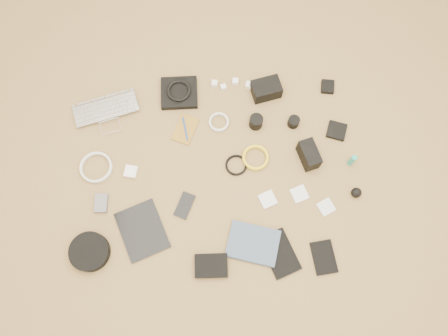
{
  "coord_description": "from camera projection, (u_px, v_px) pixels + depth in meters",
  "views": [
    {
      "loc": [
        0.01,
        -0.65,
        2.09
      ],
      "look_at": [
        0.04,
        0.01,
        0.02
      ],
      "focal_mm": 35.0,
      "sensor_mm": 36.0,
      "label": 1
    }
  ],
  "objects": [
    {
      "name": "charger_d",
      "position": [
        235.0,
        82.0,
        2.32
      ],
      "size": [
        0.04,
        0.04,
        0.03
      ],
      "primitive_type": "cube",
      "rotation": [
        0.0,
        0.0,
        -0.15
      ],
      "color": "white",
      "rests_on": "ground"
    },
    {
      "name": "lens_pouch",
      "position": [
        328.0,
        87.0,
        2.31
      ],
      "size": [
        0.08,
        0.08,
        0.03
      ],
      "primitive_type": "cube",
      "rotation": [
        0.0,
        0.0,
        -0.16
      ],
      "color": "black",
      "rests_on": "ground"
    },
    {
      "name": "headphones",
      "position": [
        179.0,
        91.0,
        2.27
      ],
      "size": [
        0.13,
        0.13,
        0.02
      ],
      "primitive_type": "torus",
      "rotation": [
        0.0,
        0.0,
        0.01
      ],
      "color": "black",
      "rests_on": "headphone_pouch"
    },
    {
      "name": "pen_blue",
      "position": [
        185.0,
        129.0,
        2.24
      ],
      "size": [
        0.03,
        0.13,
        0.01
      ],
      "primitive_type": "cylinder",
      "rotation": [
        1.57,
        0.0,
        0.15
      ],
      "color": "#143FA3",
      "rests_on": "notebook_olive"
    },
    {
      "name": "cable_white_a",
      "position": [
        219.0,
        123.0,
        2.25
      ],
      "size": [
        0.14,
        0.14,
        0.01
      ],
      "primitive_type": "torus",
      "rotation": [
        0.0,
        0.0,
        0.37
      ],
      "color": "silver",
      "rests_on": "ground"
    },
    {
      "name": "charger_a",
      "position": [
        215.0,
        84.0,
        2.31
      ],
      "size": [
        0.04,
        0.04,
        0.03
      ],
      "primitive_type": "cube",
      "rotation": [
        0.0,
        0.0,
        -0.16
      ],
      "color": "white",
      "rests_on": "ground"
    },
    {
      "name": "cable_black",
      "position": [
        236.0,
        165.0,
        2.19
      ],
      "size": [
        0.12,
        0.12,
        0.01
      ],
      "primitive_type": "torus",
      "rotation": [
        0.0,
        0.0,
        0.1
      ],
      "color": "black",
      "rests_on": "ground"
    },
    {
      "name": "notebook_black_b",
      "position": [
        324.0,
        257.0,
        2.05
      ],
      "size": [
        0.12,
        0.17,
        0.01
      ],
      "primitive_type": "cube",
      "rotation": [
        0.0,
        0.0,
        0.11
      ],
      "color": "black",
      "rests_on": "ground"
    },
    {
      "name": "dslr_camera",
      "position": [
        266.0,
        89.0,
        2.27
      ],
      "size": [
        0.17,
        0.13,
        0.08
      ],
      "primitive_type": "cube",
      "rotation": [
        0.0,
        0.0,
        0.22
      ],
      "color": "black",
      "rests_on": "ground"
    },
    {
      "name": "laptop",
      "position": [
        108.0,
        117.0,
        2.26
      ],
      "size": [
        0.38,
        0.31,
        0.03
      ],
      "primitive_type": "imported",
      "rotation": [
        0.0,
        0.0,
        0.25
      ],
      "color": "#BABABF",
      "rests_on": "ground"
    },
    {
      "name": "air_blower",
      "position": [
        356.0,
        193.0,
        2.12
      ],
      "size": [
        0.06,
        0.06,
        0.05
      ],
      "primitive_type": "sphere",
      "rotation": [
        0.0,
        0.0,
        0.14
      ],
      "color": "black",
      "rests_on": "ground"
    },
    {
      "name": "notebook_black_a",
      "position": [
        280.0,
        253.0,
        2.05
      ],
      "size": [
        0.2,
        0.24,
        0.02
      ],
      "primitive_type": "cube",
      "rotation": [
        0.0,
        0.0,
        0.36
      ],
      "color": "black",
      "rests_on": "ground"
    },
    {
      "name": "drive_case",
      "position": [
        211.0,
        266.0,
        2.02
      ],
      "size": [
        0.16,
        0.11,
        0.04
      ],
      "primitive_type": "cube",
      "rotation": [
        0.0,
        0.0,
        -0.03
      ],
      "color": "black",
      "rests_on": "ground"
    },
    {
      "name": "headphone_pouch",
      "position": [
        179.0,
        93.0,
        2.29
      ],
      "size": [
        0.19,
        0.18,
        0.03
      ],
      "primitive_type": "cube",
      "rotation": [
        0.0,
        0.0,
        -0.01
      ],
      "color": "black",
      "rests_on": "ground"
    },
    {
      "name": "card_reader",
      "position": [
        337.0,
        131.0,
        2.24
      ],
      "size": [
        0.12,
        0.12,
        0.02
      ],
      "primitive_type": "cube",
      "rotation": [
        0.0,
        0.0,
        -0.34
      ],
      "color": "black",
      "rests_on": "ground"
    },
    {
      "name": "filter_case_left",
      "position": [
        268.0,
        199.0,
        2.13
      ],
      "size": [
        0.1,
        0.1,
        0.01
      ],
      "primitive_type": "cube",
      "rotation": [
        0.0,
        0.0,
        0.37
      ],
      "color": "silver",
      "rests_on": "ground"
    },
    {
      "name": "power_brick",
      "position": [
        131.0,
        172.0,
        2.17
      ],
      "size": [
        0.07,
        0.07,
        0.03
      ],
      "primitive_type": "cube",
      "rotation": [
        0.0,
        0.0,
        -0.22
      ],
      "color": "white",
      "rests_on": "ground"
    },
    {
      "name": "room_shell",
      "position": [
        206.0,
        9.0,
        0.99
      ],
      "size": [
        4.04,
        4.04,
        2.58
      ],
      "color": "olive",
      "rests_on": "ground"
    },
    {
      "name": "tablet",
      "position": [
        142.0,
        230.0,
        2.09
      ],
      "size": [
        0.28,
        0.31,
        0.01
      ],
      "primitive_type": "cube",
      "rotation": [
        0.0,
        0.0,
        0.35
      ],
      "color": "black",
      "rests_on": "ground"
    },
    {
      "name": "flash",
      "position": [
        309.0,
        155.0,
        2.15
      ],
      "size": [
        0.11,
        0.15,
        0.1
      ],
      "primitive_type": "cube",
      "rotation": [
        0.0,
        0.0,
        0.28
      ],
      "color": "black",
      "rests_on": "ground"
    },
    {
      "name": "charger_b",
      "position": [
        223.0,
        87.0,
        2.31
      ],
      "size": [
        0.03,
        0.03,
        0.03
      ],
      "primitive_type": "cube",
      "rotation": [
        0.0,
        0.0,
        0.25
      ],
      "color": "white",
      "rests_on": "ground"
    },
    {
      "name": "cable_white_b",
      "position": [
        96.0,
        168.0,
        2.18
      ],
      "size": [
        0.17,
        0.17,
        0.01
      ],
      "primitive_type": "torus",
      "rotation": [
        0.0,
        0.0,
        -0.06
      ],
      "color": "silver",
      "rests_on": "ground"
    },
    {
      "name": "filter_case_mid",
      "position": [
        299.0,
        194.0,
        2.14
      ],
      "size": [
        0.1,
        0.1,
        0.01
      ],
      "primitive_type": "cube",
      "rotation": [
        0.0,
        0.0,
        0.34
      ],
      "color": "silver",
      "rests_on": "ground"
    },
    {
      "name": "battery_charger",
      "position": [
        101.0,
        203.0,
        2.12
      ],
      "size": [
        0.07,
        0.1,
        0.03
      ],
      "primitive_type": "cube",
      "rotation": [
        0.0,
        0.0,
        -0.06
      ],
      "color": "slate",
      "rests_on": "ground"
    },
    {
      "name": "filter_case_right",
      "position": [
        326.0,
        207.0,
        2.12
      ],
      "size": [
        0.1,
        0.1,
        0.01
      ],
      "primitive_type": "cube",
      "rotation": [
        0.0,
        0.0,
        0.44
      ],
      "color": "silver",
      "rests_on": "ground"
    },
    {
      "name": "cable_yellow",
      "position": [
        255.0,
        158.0,
        2.19
      ],
      "size": [
        0.18,
        0.18,
        0.02
      ],
      "primitive_type": "torus",
      "rotation": [
        0.0,
        0.0,
        -0.39
      ],
      "color": "yellow",
      "rests_on": "ground"
    },
    {
      "name": "charger_c",
      "position": [
        249.0,
        85.0,
        2.31
      ],
      "size": [
        0.04,
        0.04,
        0.03
      ],
      "primitive_type": "cube",
      "rotation": [
        0.0,
        0.0,
        -0.39
      ],
      "color": "white",
      "rests_on": "ground"
    },
    {
      "name": "phone",
      "position": [
        185.0,
        205.0,
        2.12
      ],
      "size": [
        0.11,
        0.14,
        0.01
      ],
      "primitive_type": "cube",
      "rotation": [
        0.0,
        0.0,
        -0.43
      ],
      "color": "black",
      "rests_on": "ground"
    },
    {
      "name": "lens_b",
      "position": [
        294.0,
        122.0,
        2.23
      ],
      "size": [
        0.06,
        0.06,
        0.05
      ],
      "primitive_type": "cylinder",
      "rotation": [
        0.0,
        0.0,
        -0.01
      ],
      "color": "black",
      "rests_on": "ground"
    },
    {
      "name": "lens_cleaner",
      "position": [
        352.0,
        160.0,
        2.15
      ],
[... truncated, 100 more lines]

